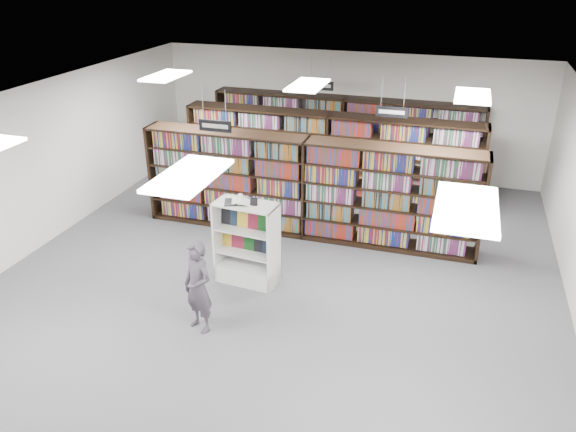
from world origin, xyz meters
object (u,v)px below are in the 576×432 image
(bookshelf_row_near, at_px, (306,188))
(open_book, at_px, (241,201))
(endcap_display, at_px, (248,255))
(shopper, at_px, (198,287))

(bookshelf_row_near, xyz_separation_m, open_book, (-0.59, -2.10, 0.52))
(endcap_display, bearing_deg, shopper, -91.86)
(endcap_display, height_order, shopper, same)
(open_book, bearing_deg, endcap_display, -11.68)
(shopper, bearing_deg, bookshelf_row_near, 104.29)
(bookshelf_row_near, xyz_separation_m, endcap_display, (-0.49, -2.08, -0.54))
(bookshelf_row_near, height_order, shopper, bookshelf_row_near)
(shopper, bearing_deg, open_book, 111.36)
(open_book, height_order, shopper, open_book)
(open_book, relative_size, shopper, 0.42)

